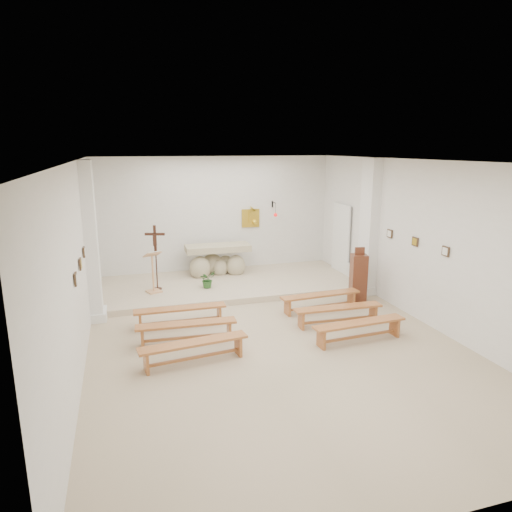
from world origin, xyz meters
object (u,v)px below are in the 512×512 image
object	(u,v)px
bench_right_front	(320,298)
bench_right_third	(359,327)
lectern	(153,272)
altar	(217,262)
donation_pedestal	(358,278)
bench_left_front	(180,312)
bench_left_second	(186,328)
bench_right_second	(338,311)
crucifix_stand	(156,253)
bench_left_third	(194,347)

from	to	relation	value
bench_right_front	bench_right_third	size ratio (longest dim) A/B	1.00
bench_right_third	lectern	bearing A→B (deg)	129.15
altar	donation_pedestal	size ratio (longest dim) A/B	1.35
lectern	bench_left_front	size ratio (longest dim) A/B	0.56
bench_left_second	bench_right_second	xyz separation A→B (m)	(3.27, 0.00, 0.00)
crucifix_stand	bench_left_front	size ratio (longest dim) A/B	0.86
lectern	donation_pedestal	distance (m)	5.14
bench_right_front	bench_left_second	xyz separation A→B (m)	(-3.27, -0.92, 0.00)
bench_right_second	bench_left_third	size ratio (longest dim) A/B	0.99
altar	bench_right_third	bearing A→B (deg)	-69.84
lectern	bench_left_second	distance (m)	3.03
bench_right_front	bench_right_second	distance (m)	0.92
crucifix_stand	bench_right_second	bearing A→B (deg)	-24.21
bench_right_third	bench_left_front	bearing A→B (deg)	146.55
altar	bench_left_front	xyz separation A→B (m)	(-1.50, -3.28, -0.21)
bench_right_front	bench_right_third	world-z (taller)	same
crucifix_stand	bench_left_second	distance (m)	3.33
crucifix_stand	lectern	bearing A→B (deg)	-96.71
bench_right_second	bench_left_front	bearing A→B (deg)	166.23
altar	bench_left_second	world-z (taller)	altar
donation_pedestal	bench_left_third	size ratio (longest dim) A/B	0.70
lectern	bench_left_second	world-z (taller)	lectern
bench_right_third	bench_left_second	bearing A→B (deg)	160.18
lectern	altar	bearing A→B (deg)	10.87
lectern	bench_left_third	xyz separation A→B (m)	(0.40, -3.90, -0.38)
bench_left_second	bench_left_third	xyz separation A→B (m)	(0.00, -0.92, 0.00)
bench_left_front	bench_right_third	world-z (taller)	same
bench_right_front	bench_left_second	distance (m)	3.40
bench_left_second	bench_right_third	size ratio (longest dim) A/B	1.00
altar	bench_right_second	bearing A→B (deg)	-66.07
bench_left_front	lectern	bearing A→B (deg)	101.94
lectern	bench_right_third	size ratio (longest dim) A/B	0.56
bench_right_front	bench_right_second	size ratio (longest dim) A/B	1.00
bench_left_third	bench_right_third	size ratio (longest dim) A/B	1.00
crucifix_stand	bench_right_front	xyz separation A→B (m)	(3.57, -2.29, -0.81)
altar	crucifix_stand	xyz separation A→B (m)	(-1.80, -0.99, 0.61)
lectern	bench_left_second	xyz separation A→B (m)	(0.40, -2.98, -0.38)
lectern	bench_right_second	xyz separation A→B (m)	(3.67, -2.98, -0.38)
lectern	bench_left_front	distance (m)	2.14
crucifix_stand	bench_right_front	world-z (taller)	crucifix_stand
bench_left_second	crucifix_stand	bearing A→B (deg)	98.51
bench_left_front	bench_right_third	bearing A→B (deg)	-28.41
lectern	bench_left_third	distance (m)	3.94
bench_left_front	bench_right_second	distance (m)	3.40
donation_pedestal	bench_right_third	size ratio (longest dim) A/B	0.70
crucifix_stand	donation_pedestal	size ratio (longest dim) A/B	1.22
bench_left_third	donation_pedestal	bearing A→B (deg)	19.08
donation_pedestal	bench_left_second	size ratio (longest dim) A/B	0.70
bench_right_front	bench_right_third	distance (m)	1.84
altar	bench_left_second	distance (m)	4.46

